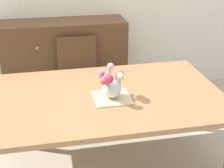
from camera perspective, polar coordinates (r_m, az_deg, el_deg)
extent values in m
plane|color=#B7AD99|center=(2.96, -0.89, -14.40)|extent=(12.00, 12.00, 0.00)
cube|color=#9E7047|center=(2.57, -0.99, -2.22)|extent=(1.85, 1.17, 0.04)
cylinder|color=#9E7047|center=(3.18, -17.92, -5.21)|extent=(0.07, 0.07, 0.68)
cylinder|color=#9E7047|center=(3.39, 11.67, -2.48)|extent=(0.07, 0.07, 0.68)
cube|color=brown|center=(3.41, -5.77, 0.30)|extent=(0.42, 0.42, 0.04)
cylinder|color=brown|center=(3.38, -2.23, -4.36)|extent=(0.04, 0.04, 0.44)
cylinder|color=brown|center=(3.35, -8.33, -4.92)|extent=(0.04, 0.04, 0.44)
cylinder|color=brown|center=(3.69, -3.14, -1.68)|extent=(0.04, 0.04, 0.44)
cylinder|color=brown|center=(3.67, -8.71, -2.16)|extent=(0.04, 0.04, 0.44)
cube|color=brown|center=(3.50, -6.27, 4.98)|extent=(0.42, 0.04, 0.42)
cube|color=brown|center=(3.84, -8.21, 3.71)|extent=(1.40, 0.44, 1.00)
sphere|color=#B7933D|center=(3.52, -13.12, 6.19)|extent=(0.04, 0.04, 0.04)
sphere|color=#B7933D|center=(3.55, -3.36, 6.96)|extent=(0.04, 0.04, 0.04)
sphere|color=#B7933D|center=(3.66, -12.52, 0.26)|extent=(0.04, 0.04, 0.04)
sphere|color=#B7933D|center=(3.69, -3.20, 1.04)|extent=(0.04, 0.04, 0.04)
cube|color=#CCB789|center=(2.50, 0.00, -2.41)|extent=(0.28, 0.28, 0.01)
sphere|color=silver|center=(2.46, 0.00, -0.78)|extent=(0.15, 0.15, 0.15)
sphere|color=#D12D66|center=(2.36, -1.05, 0.61)|extent=(0.05, 0.05, 0.05)
cylinder|color=#478438|center=(2.37, -1.05, 0.10)|extent=(0.01, 0.01, 0.05)
sphere|color=#E55B4C|center=(2.43, 1.29, 1.73)|extent=(0.07, 0.07, 0.07)
cylinder|color=#478438|center=(2.44, 1.28, 1.09)|extent=(0.01, 0.01, 0.06)
sphere|color=#D12D66|center=(2.45, -0.61, 1.29)|extent=(0.05, 0.05, 0.05)
cylinder|color=#478438|center=(2.45, -0.61, 0.92)|extent=(0.01, 0.01, 0.03)
sphere|color=#D12D66|center=(2.31, -0.55, 0.89)|extent=(0.07, 0.07, 0.07)
cylinder|color=#478438|center=(2.33, -0.54, 0.06)|extent=(0.01, 0.01, 0.07)
sphere|color=#EFD14C|center=(2.44, 0.85, 1.48)|extent=(0.05, 0.05, 0.05)
cylinder|color=#478438|center=(2.45, 0.84, 0.98)|extent=(0.01, 0.01, 0.05)
sphere|color=#E55B4C|center=(2.37, -1.49, 0.52)|extent=(0.06, 0.06, 0.06)
cylinder|color=#478438|center=(2.37, -1.48, 0.09)|extent=(0.01, 0.01, 0.04)
sphere|color=#EA9EBC|center=(2.47, -0.27, 3.18)|extent=(0.05, 0.05, 0.05)
cylinder|color=#478438|center=(2.49, -0.27, 2.11)|extent=(0.01, 0.01, 0.10)
sphere|color=white|center=(2.39, 1.50, 1.43)|extent=(0.05, 0.05, 0.05)
cylinder|color=#478438|center=(2.40, 1.50, 0.74)|extent=(0.01, 0.01, 0.06)
sphere|color=#B266C6|center=(2.37, -1.86, 1.89)|extent=(0.05, 0.05, 0.05)
cylinder|color=#478438|center=(2.39, -1.84, 0.92)|extent=(0.01, 0.01, 0.09)
ellipsoid|color=#478438|center=(2.40, -0.84, 0.19)|extent=(0.07, 0.06, 0.02)
ellipsoid|color=#478438|center=(2.44, 1.42, 1.09)|extent=(0.07, 0.03, 0.04)
ellipsoid|color=#478438|center=(2.50, -0.47, 2.11)|extent=(0.03, 0.07, 0.03)
ellipsoid|color=#478438|center=(2.39, -1.89, 1.07)|extent=(0.07, 0.04, 0.03)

